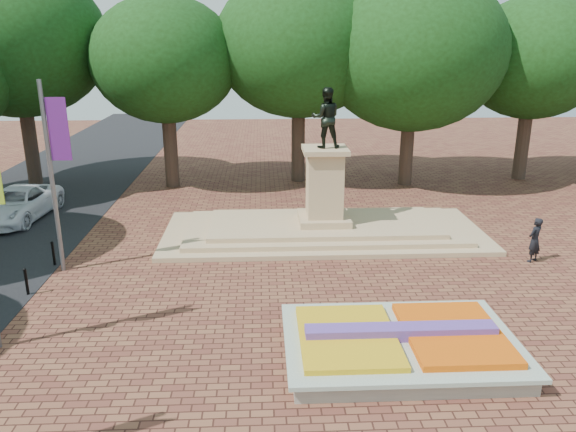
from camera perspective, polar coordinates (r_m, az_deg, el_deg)
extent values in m
plane|color=brown|center=(17.69, 6.48, -10.60)|extent=(90.00, 90.00, 0.00)
cube|color=gray|center=(16.07, 11.27, -13.06)|extent=(6.00, 4.00, 0.45)
cube|color=beige|center=(15.93, 11.33, -12.21)|extent=(6.30, 4.30, 0.12)
cube|color=#E8530C|center=(16.27, 16.42, -11.43)|extent=(2.60, 3.40, 0.22)
cube|color=gold|center=(15.60, 6.06, -12.13)|extent=(2.60, 3.40, 0.18)
cube|color=#472D7E|center=(15.82, 11.37, -11.52)|extent=(5.20, 0.55, 0.38)
cube|color=tan|center=(24.92, 3.63, -1.67)|extent=(14.00, 6.00, 0.20)
cube|color=tan|center=(24.85, 3.64, -1.24)|extent=(12.00, 5.00, 0.20)
cube|color=tan|center=(24.79, 3.65, -0.80)|extent=(10.00, 4.00, 0.20)
cube|color=tan|center=(24.71, 3.66, -0.25)|extent=(2.20, 2.20, 0.30)
cube|color=tan|center=(24.28, 3.73, 3.23)|extent=(1.50, 1.50, 2.80)
cube|color=tan|center=(23.95, 3.80, 6.71)|extent=(1.90, 1.90, 0.20)
imported|color=black|center=(23.73, 3.87, 9.92)|extent=(1.22, 0.95, 2.50)
cylinder|color=#35261D|center=(36.47, -24.24, 6.12)|extent=(0.80, 0.80, 4.00)
ellipsoid|color=black|center=(35.95, -25.20, 13.45)|extent=(8.80, 8.80, 7.48)
cylinder|color=#35261D|center=(34.37, -11.65, 6.69)|extent=(0.80, 0.80, 4.00)
ellipsoid|color=black|center=(33.81, -12.16, 14.52)|extent=(8.80, 8.80, 7.48)
cylinder|color=#35261D|center=(34.00, 0.17, 6.94)|extent=(0.80, 0.80, 4.00)
ellipsoid|color=black|center=(33.44, 0.17, 14.86)|extent=(8.80, 8.80, 7.48)
cylinder|color=#35261D|center=(35.05, 11.76, 6.90)|extent=(0.80, 0.80, 4.00)
ellipsoid|color=black|center=(34.51, 12.25, 14.57)|extent=(8.80, 8.80, 7.48)
cylinder|color=#35261D|center=(37.41, 22.27, 6.62)|extent=(0.80, 0.80, 4.00)
ellipsoid|color=black|center=(36.91, 23.13, 13.77)|extent=(8.80, 8.80, 7.48)
cylinder|color=slate|center=(21.77, -22.86, 3.42)|extent=(0.16, 0.16, 7.00)
cube|color=#661D7C|center=(21.29, -22.29, 8.16)|extent=(0.70, 0.04, 2.20)
cylinder|color=black|center=(21.02, -25.03, -6.15)|extent=(0.10, 0.10, 0.90)
sphere|color=black|center=(20.84, -25.20, -4.96)|extent=(0.12, 0.12, 0.12)
cylinder|color=black|center=(23.25, -22.72, -3.60)|extent=(0.10, 0.10, 0.90)
sphere|color=black|center=(23.10, -22.86, -2.52)|extent=(0.12, 0.12, 0.12)
imported|color=white|center=(29.72, -25.84, 1.10)|extent=(3.04, 5.71, 1.53)
imported|color=black|center=(23.67, 23.77, -2.24)|extent=(0.78, 0.72, 1.78)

